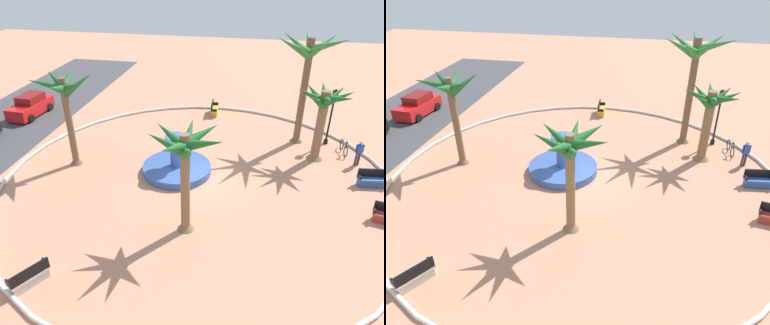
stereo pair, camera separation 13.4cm
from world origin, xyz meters
TOP-DOWN VIEW (x-y plane):
  - ground_plane at (0.00, 0.00)m, footprint 80.00×80.00m
  - plaza_curb at (0.00, 0.00)m, footprint 22.41×22.41m
  - fountain at (0.62, 1.43)m, footprint 4.06×4.06m
  - palm_tree_near_fountain at (-4.36, -0.14)m, footprint 3.50×3.48m
  - palm_tree_by_curb at (0.45, 7.79)m, footprint 3.68×3.53m
  - palm_tree_mid_plaza at (6.15, -5.75)m, footprint 4.43×4.48m
  - palm_tree_far_side at (3.87, -6.80)m, footprint 3.52×3.46m
  - bench_east at (9.94, 0.47)m, footprint 1.62×0.57m
  - bench_west at (-8.81, 5.20)m, footprint 1.63×1.25m
  - bench_north at (1.22, -9.62)m, footprint 0.69×1.65m
  - lamppost at (6.19, -7.74)m, footprint 0.32×0.32m
  - bicycle_red_frame at (5.01, -8.70)m, footprint 1.72×0.44m
  - person_cyclist_helmet at (3.52, -9.25)m, footprint 0.28×0.51m
  - parked_car_third at (6.94, 14.82)m, footprint 4.11×2.13m

SIDE VIEW (x-z plane):
  - ground_plane at x=0.00m, z-range 0.00..0.00m
  - plaza_curb at x=0.00m, z-range 0.00..0.20m
  - fountain at x=0.62m, z-range -0.86..1.52m
  - bench_east at x=9.94m, z-range -0.15..0.85m
  - bench_west at x=-8.81m, z-range -0.15..0.85m
  - bench_north at x=1.22m, z-range -0.15..0.85m
  - bicycle_red_frame at x=5.01m, z-range -0.09..0.86m
  - parked_car_third at x=6.94m, z-range -0.05..1.61m
  - person_cyclist_helmet at x=3.52m, z-range 0.10..1.75m
  - lamppost at x=6.19m, z-range 0.34..4.25m
  - palm_tree_far_side at x=3.87m, z-range 1.02..5.76m
  - palm_tree_near_fountain at x=-4.36m, z-range 1.36..6.61m
  - palm_tree_by_curb at x=0.45m, z-range 1.49..7.20m
  - palm_tree_mid_plaza at x=6.15m, z-range 1.93..9.17m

